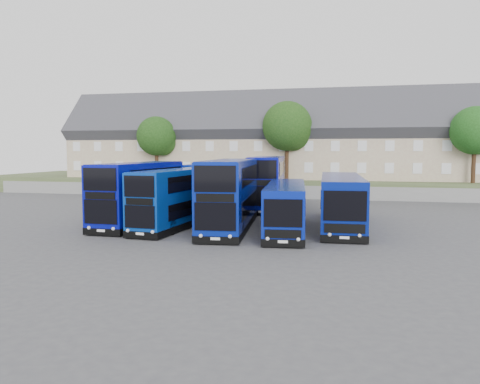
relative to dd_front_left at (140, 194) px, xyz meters
name	(u,v)px	position (x,y,z in m)	size (l,w,h in m)	color
ground	(209,234)	(6.30, -3.20, -2.22)	(120.00, 120.00, 0.00)	#434348
retaining_wall	(268,192)	(6.30, 20.80, -1.47)	(70.00, 0.40, 1.50)	slate
earth_bank	(279,184)	(6.30, 30.80, -1.22)	(80.00, 20.00, 2.00)	#444E2C
terrace_row	(299,142)	(9.30, 26.80, 4.38)	(60.00, 10.40, 11.20)	tan
dd_front_left	(140,194)	(0.00, 0.00, 0.00)	(2.81, 11.41, 4.52)	#080D95
dd_front_mid	(176,199)	(3.23, -1.08, -0.22)	(3.24, 10.43, 4.08)	#083497
dd_front_right	(230,195)	(7.12, -0.81, 0.12)	(3.88, 12.16, 4.76)	navy
dd_rear_left	(209,186)	(2.10, 11.16, -0.18)	(2.74, 10.56, 4.16)	#0824A3
dd_rear_right	(267,183)	(7.71, 11.62, 0.16)	(3.82, 12.35, 4.84)	#070D8F
coach_east_a	(286,208)	(11.03, -0.95, -0.65)	(3.55, 11.90, 3.21)	#081C99
coach_east_b	(341,202)	(14.66, 1.81, -0.44)	(3.29, 13.34, 3.62)	navy
tree_west	(158,138)	(-7.55, 21.90, 4.83)	(4.80, 4.80, 7.65)	#382314
tree_mid	(288,128)	(8.45, 22.40, 5.85)	(5.76, 5.76, 9.18)	#382314
tree_east	(476,132)	(28.45, 21.90, 5.17)	(5.12, 5.12, 8.16)	#382314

